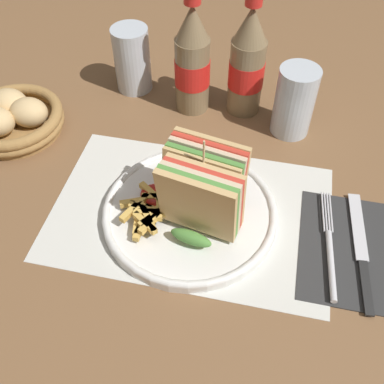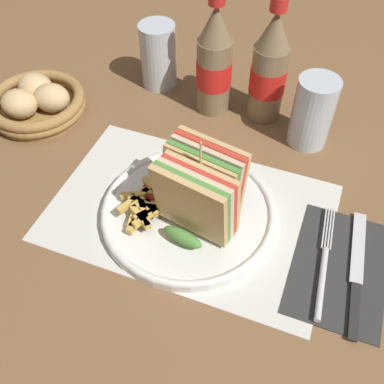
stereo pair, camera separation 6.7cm
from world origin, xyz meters
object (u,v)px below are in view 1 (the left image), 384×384
Objects in this scene: plate_main at (189,215)px; knife at (361,250)px; glass_near at (294,105)px; coke_bottle_near at (192,62)px; bread_basket at (13,118)px; club_sandwich at (202,190)px; fork at (330,253)px; glass_far at (133,63)px; coke_bottle_far at (247,64)px.

knife is (0.25, -0.01, -0.00)m from plate_main.
glass_near reaches higher than knife.
plate_main is 1.17× the size of coke_bottle_near.
glass_near is (0.13, 0.24, 0.04)m from plate_main.
plate_main is 0.38m from bread_basket.
club_sandwich is 0.27m from glass_near.
coke_bottle_near is 1.27× the size of bread_basket.
club_sandwich is at bearing -115.03° from glass_near.
knife is at bearing 15.34° from fork.
coke_bottle_near is (-0.05, 0.27, 0.09)m from plate_main.
club_sandwich is 0.40m from bread_basket.
glass_far reaches higher than fork.
glass_near is 0.32m from glass_far.
glass_near is (0.11, 0.24, -0.02)m from club_sandwich.
coke_bottle_far is 0.11m from glass_near.
coke_bottle_near is (-0.26, 0.29, 0.09)m from fork.
fork is at bearing -61.44° from coke_bottle_far.
fork is at bearing -6.36° from club_sandwich.
coke_bottle_near is at bearing 105.08° from club_sandwich.
coke_bottle_far is at bearing -5.44° from glass_far.
fork is 0.84× the size of coke_bottle_far.
fork is at bearing -48.09° from coke_bottle_near.
bread_basket reaches higher than knife.
glass_far is (-0.18, 0.31, 0.04)m from plate_main.
coke_bottle_near reaches higher than knife.
glass_near is at bearing -8.88° from coke_bottle_near.
glass_near reaches higher than plate_main.
plate_main is 0.28m from glass_near.
club_sandwich is at bearing -20.38° from bread_basket.
knife is (0.23, -0.01, -0.07)m from club_sandwich.
coke_bottle_far reaches higher than glass_far.
bread_basket reaches higher than fork.
bread_basket is (-0.49, -0.10, -0.03)m from glass_near.
club_sandwich reaches higher than knife.
coke_bottle_near reaches higher than club_sandwich.
knife is 1.65× the size of glass_far.
coke_bottle_near is at bearing 127.45° from fork.
knife is 1.17× the size of bread_basket.
knife is at bearing -13.35° from bread_basket.
glass_far is at bearing 44.21° from bread_basket.
fork is at bearing -164.66° from knife.
plate_main is 0.36m from glass_far.
coke_bottle_far reaches higher than club_sandwich.
coke_bottle_near reaches higher than plate_main.
fork is 1.51× the size of glass_far.
glass_far is at bearing 120.40° from plate_main.
glass_near is at bearing 111.39° from knife.
glass_near is (0.19, -0.03, -0.04)m from coke_bottle_near.
bread_basket is (-0.40, -0.15, -0.07)m from coke_bottle_far.
glass_near is 0.71× the size of bread_basket.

